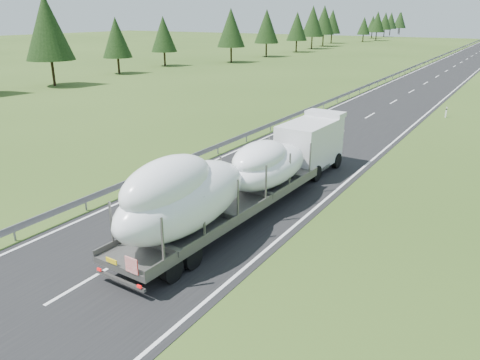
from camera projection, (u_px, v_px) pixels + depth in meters
The scene contains 5 objects.
ground at pixel (216, 206), 24.54m from camera, with size 400.00×400.00×0.00m, color #304818.
road_surface at pixel (467, 59), 104.80m from camera, with size 10.00×400.00×0.02m, color black.
guardrail at pixel (443, 55), 107.17m from camera, with size 0.10×400.00×0.76m.
tree_line_left at pixel (288, 24), 123.15m from camera, with size 14.96×268.49×12.43m.
boat_truck at pixel (243, 173), 22.60m from camera, with size 3.22×19.14×4.37m.
Camera 1 is at (12.94, -18.65, 9.51)m, focal length 35.00 mm.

